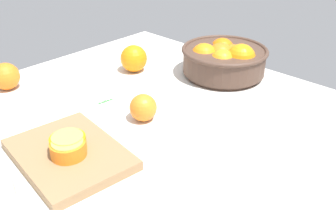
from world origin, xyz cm
name	(u,v)px	position (x,y,z in cm)	size (l,w,h in cm)	color
ground_plane	(160,143)	(0.00, 0.00, -1.50)	(122.12, 106.34, 3.00)	silver
fruit_bowl	(224,59)	(-10.62, 39.30, 5.30)	(26.60, 26.60, 11.43)	#473328
cutting_board	(69,154)	(-8.41, -19.12, 1.09)	(26.53, 19.68, 2.18)	olive
orange_half_0	(68,144)	(-8.12, -19.13, 4.01)	(7.53, 7.53, 3.72)	orange
orange_half_1	(68,148)	(-6.80, -20.02, 3.89)	(7.41, 7.41, 3.47)	orange
loose_orange_0	(6,76)	(-50.61, -12.04, 3.95)	(7.89, 7.89, 7.89)	orange
loose_orange_2	(134,58)	(-33.36, 22.19, 4.29)	(8.58, 8.58, 8.58)	orange
loose_orange_4	(143,108)	(-8.77, 3.05, 3.45)	(6.90, 6.90, 6.90)	orange
herb_sprig_1	(105,101)	(-23.38, 2.30, 0.28)	(1.26, 5.00, 0.95)	#3F8C44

